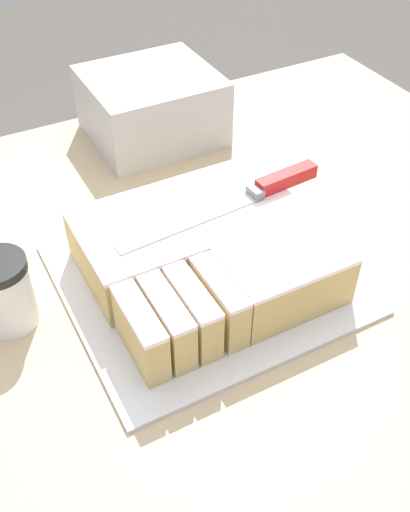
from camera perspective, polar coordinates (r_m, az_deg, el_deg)
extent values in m
cube|color=tan|center=(1.24, -0.98, -18.20)|extent=(1.40, 1.10, 0.92)
cube|color=silver|center=(0.88, 0.00, -2.12)|extent=(0.40, 0.37, 0.01)
cube|color=tan|center=(0.89, -1.73, 2.02)|extent=(0.32, 0.17, 0.07)
cube|color=white|center=(0.86, -1.79, 4.09)|extent=(0.32, 0.17, 0.01)
cube|color=tan|center=(0.83, 7.40, -2.06)|extent=(0.17, 0.11, 0.07)
cube|color=white|center=(0.80, 7.66, 0.04)|extent=(0.17, 0.11, 0.01)
cube|color=tan|center=(0.76, -6.13, -7.47)|extent=(0.03, 0.11, 0.07)
cube|color=white|center=(0.73, -6.36, -5.37)|extent=(0.03, 0.11, 0.01)
cube|color=tan|center=(0.77, -3.62, -6.52)|extent=(0.03, 0.11, 0.07)
cube|color=white|center=(0.74, -3.75, -4.41)|extent=(0.03, 0.11, 0.01)
cube|color=tan|center=(0.78, -1.18, -5.58)|extent=(0.03, 0.11, 0.07)
cube|color=white|center=(0.75, -1.22, -3.47)|extent=(0.03, 0.11, 0.01)
cube|color=tan|center=(0.79, 1.19, -4.66)|extent=(0.03, 0.11, 0.07)
cube|color=white|center=(0.76, 1.24, -2.54)|extent=(0.03, 0.11, 0.01)
cube|color=silver|center=(0.84, -1.33, 3.39)|extent=(0.23, 0.04, 0.00)
cube|color=slate|center=(0.89, 4.80, 6.08)|extent=(0.02, 0.03, 0.02)
cube|color=red|center=(0.92, 7.74, 7.34)|extent=(0.10, 0.03, 0.02)
cylinder|color=white|center=(0.84, -18.48, -3.63)|extent=(0.07, 0.07, 0.09)
cube|color=#B2B2B7|center=(1.18, -5.09, 13.99)|extent=(0.24, 0.21, 0.13)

